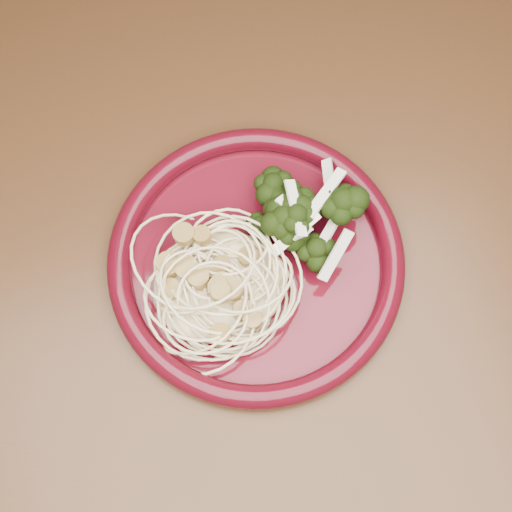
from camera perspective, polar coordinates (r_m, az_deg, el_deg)
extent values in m
plane|color=brown|center=(1.39, 1.10, -9.41)|extent=(3.50, 3.50, 0.00)
cube|color=#472814|center=(0.69, 2.19, 2.85)|extent=(1.20, 0.80, 0.04)
cylinder|color=#480913|center=(0.65, 0.00, -0.54)|extent=(0.34, 0.34, 0.01)
torus|color=#480510|center=(0.64, 0.00, -0.27)|extent=(0.35, 0.35, 0.02)
ellipsoid|color=beige|center=(0.62, -3.00, -2.13)|extent=(0.15, 0.14, 0.03)
ellipsoid|color=black|center=(0.64, 3.60, 2.78)|extent=(0.12, 0.15, 0.04)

